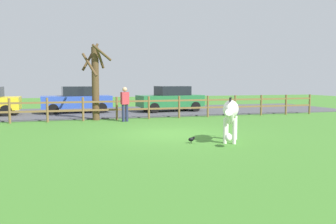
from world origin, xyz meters
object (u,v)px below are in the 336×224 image
bare_tree (95,80)px  visitor_near_fence (125,103)px  zebra (231,113)px  crow_on_grass (192,139)px  parked_car_green (171,98)px  parked_car_blue (77,99)px

bare_tree → visitor_near_fence: bare_tree is taller
zebra → visitor_near_fence: (-2.29, 6.35, -0.02)m
crow_on_grass → parked_car_green: bearing=76.5°
zebra → parked_car_green: 10.70m
zebra → parked_car_green: parked_car_green is taller
crow_on_grass → visitor_near_fence: visitor_near_fence is taller
zebra → parked_car_blue: bearing=111.2°
bare_tree → zebra: bare_tree is taller
zebra → parked_car_green: (1.27, 10.63, -0.08)m
zebra → visitor_near_fence: visitor_near_fence is taller
parked_car_blue → visitor_near_fence: visitor_near_fence is taller
bare_tree → parked_car_blue: bearing=101.4°
crow_on_grass → parked_car_blue: (-3.11, 11.12, 0.72)m
parked_car_green → visitor_near_fence: size_ratio=2.53×
zebra → visitor_near_fence: bearing=109.9°
parked_car_blue → visitor_near_fence: bearing=-67.1°
parked_car_green → parked_car_blue: 5.67m
bare_tree → zebra: size_ratio=2.19×
visitor_near_fence → crow_on_grass: bearing=-80.5°
zebra → parked_car_green: size_ratio=0.42×
bare_tree → zebra: 8.23m
crow_on_grass → parked_car_green: (2.52, 10.50, 0.72)m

